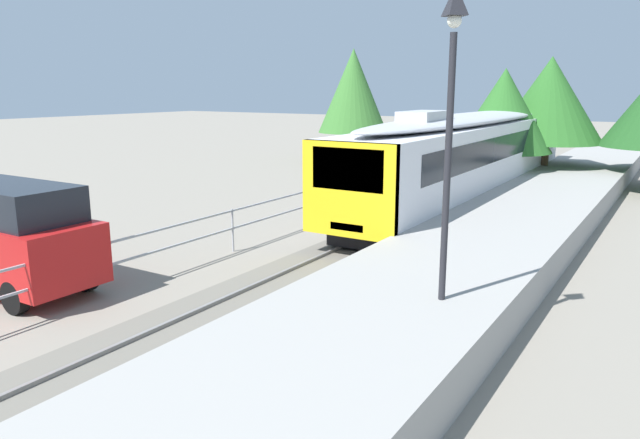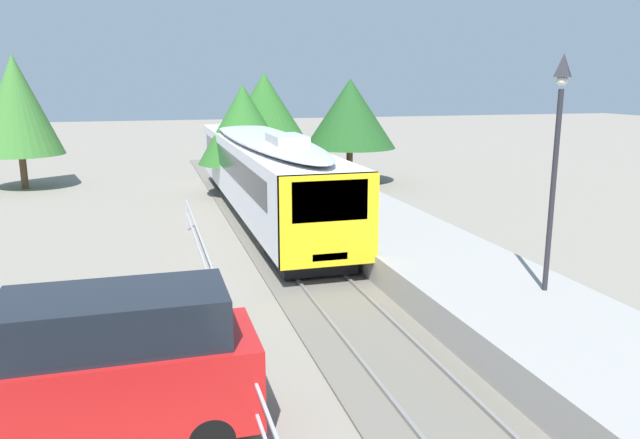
# 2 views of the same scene
# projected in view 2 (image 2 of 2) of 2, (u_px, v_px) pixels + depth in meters

# --- Properties ---
(ground_plane) EXTENTS (160.00, 160.00, 0.00)m
(ground_plane) POSITION_uv_depth(u_px,v_px,m) (220.00, 298.00, 16.40)
(ground_plane) COLOR gray
(track_rails) EXTENTS (3.20, 60.00, 0.14)m
(track_rails) POSITION_uv_depth(u_px,v_px,m) (328.00, 287.00, 17.20)
(track_rails) COLOR #6B665B
(track_rails) RESTS_ON ground
(commuter_train) EXTENTS (2.82, 20.52, 3.74)m
(commuter_train) POSITION_uv_depth(u_px,v_px,m) (261.00, 166.00, 26.06)
(commuter_train) COLOR silver
(commuter_train) RESTS_ON track_rails
(station_platform) EXTENTS (3.90, 60.00, 0.90)m
(station_platform) POSITION_uv_depth(u_px,v_px,m) (434.00, 264.00, 17.97)
(station_platform) COLOR #999691
(station_platform) RESTS_ON ground
(platform_lamp_mid_platform) EXTENTS (0.34, 0.34, 5.35)m
(platform_lamp_mid_platform) POSITION_uv_depth(u_px,v_px,m) (558.00, 129.00, 13.53)
(platform_lamp_mid_platform) COLOR #232328
(platform_lamp_mid_platform) RESTS_ON station_platform
(parked_van_red) EXTENTS (4.90, 1.96, 2.51)m
(parked_van_red) POSITION_uv_depth(u_px,v_px,m) (104.00, 369.00, 9.54)
(parked_van_red) COLOR red
(parked_van_red) RESTS_ON ground
(tree_behind_carpark) EXTENTS (5.12, 5.12, 5.83)m
(tree_behind_carpark) POSITION_uv_depth(u_px,v_px,m) (350.00, 114.00, 34.05)
(tree_behind_carpark) COLOR brown
(tree_behind_carpark) RESTS_ON ground
(tree_behind_station_far) EXTENTS (5.19, 5.19, 6.12)m
(tree_behind_station_far) POSITION_uv_depth(u_px,v_px,m) (265.00, 112.00, 32.61)
(tree_behind_station_far) COLOR brown
(tree_behind_station_far) RESTS_ON ground
(tree_distant_left) EXTENTS (4.43, 4.43, 7.08)m
(tree_distant_left) POSITION_uv_depth(u_px,v_px,m) (17.00, 105.00, 32.21)
(tree_distant_left) COLOR brown
(tree_distant_left) RESTS_ON ground
(tree_distant_centre) EXTENTS (4.54, 4.54, 5.53)m
(tree_distant_centre) POSITION_uv_depth(u_px,v_px,m) (244.00, 124.00, 30.06)
(tree_distant_centre) COLOR brown
(tree_distant_centre) RESTS_ON ground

